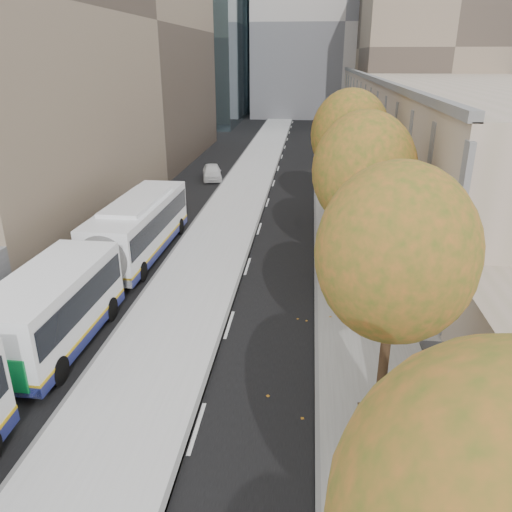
# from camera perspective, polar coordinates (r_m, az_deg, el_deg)

# --- Properties ---
(bus_platform) EXTENTS (4.25, 150.00, 0.15)m
(bus_platform) POSITION_cam_1_polar(r_m,az_deg,el_deg) (36.04, -2.36, 5.91)
(bus_platform) COLOR silver
(bus_platform) RESTS_ON ground
(sidewalk) EXTENTS (4.75, 150.00, 0.08)m
(sidewalk) POSITION_cam_1_polar(r_m,az_deg,el_deg) (35.80, 10.47, 5.38)
(sidewalk) COLOR gray
(sidewalk) RESTS_ON ground
(building_tan) EXTENTS (18.00, 92.00, 8.00)m
(building_tan) POSITION_cam_1_polar(r_m,az_deg,el_deg) (65.12, 19.42, 15.44)
(building_tan) COLOR tan
(building_tan) RESTS_ON ground
(building_midrise) EXTENTS (24.00, 46.00, 25.00)m
(building_midrise) POSITION_cam_1_polar(r_m,az_deg,el_deg) (46.83, -26.66, 22.87)
(building_midrise) COLOR #83705B
(building_midrise) RESTS_ON ground
(building_far_block) EXTENTS (30.00, 18.00, 30.00)m
(building_far_block) POSITION_cam_1_polar(r_m,az_deg,el_deg) (95.52, 9.83, 24.62)
(building_far_block) COLOR #AFA7A2
(building_far_block) RESTS_ON ground
(bus_shelter) EXTENTS (1.90, 4.40, 2.53)m
(bus_shelter) POSITION_cam_1_polar(r_m,az_deg,el_deg) (13.60, 24.67, -15.46)
(bus_shelter) COLOR #383A3F
(bus_shelter) RESTS_ON sidewalk
(tree_c) EXTENTS (4.20, 4.20, 7.28)m
(tree_c) POSITION_cam_1_polar(r_m,az_deg,el_deg) (13.36, 15.69, 0.24)
(tree_c) COLOR black
(tree_c) RESTS_ON sidewalk
(tree_d) EXTENTS (4.40, 4.40, 7.60)m
(tree_d) POSITION_cam_1_polar(r_m,az_deg,el_deg) (21.87, 12.23, 9.46)
(tree_d) COLOR black
(tree_d) RESTS_ON sidewalk
(tree_e) EXTENTS (4.60, 4.60, 7.92)m
(tree_e) POSITION_cam_1_polar(r_m,az_deg,el_deg) (30.66, 10.68, 13.45)
(tree_e) COLOR black
(tree_e) RESTS_ON sidewalk
(bus_far) EXTENTS (2.87, 17.57, 2.92)m
(bus_far) POSITION_cam_1_polar(r_m,az_deg,el_deg) (23.77, -16.28, 0.29)
(bus_far) COLOR white
(bus_far) RESTS_ON ground
(distant_car) EXTENTS (2.39, 4.15, 1.33)m
(distant_car) POSITION_cam_1_polar(r_m,az_deg,el_deg) (43.93, -5.05, 9.56)
(distant_car) COLOR white
(distant_car) RESTS_ON ground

